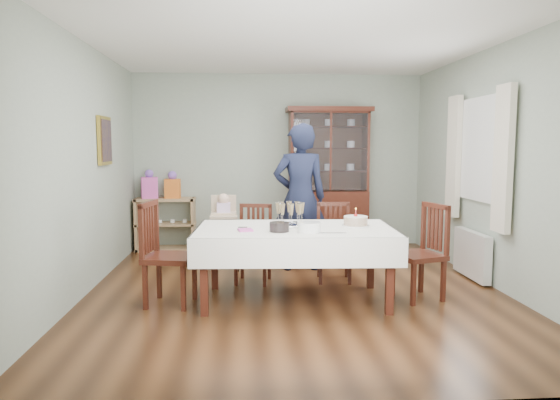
{
  "coord_description": "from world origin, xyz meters",
  "views": [
    {
      "loc": [
        -0.56,
        -5.37,
        1.58
      ],
      "look_at": [
        -0.15,
        0.2,
        0.98
      ],
      "focal_mm": 32.0,
      "sensor_mm": 36.0,
      "label": 1
    }
  ],
  "objects": [
    {
      "name": "floor",
      "position": [
        0.0,
        0.0,
        0.0
      ],
      "size": [
        5.0,
        5.0,
        0.0
      ],
      "primitive_type": "plane",
      "color": "#593319",
      "rests_on": "ground"
    },
    {
      "name": "room_shell",
      "position": [
        0.0,
        0.53,
        1.7
      ],
      "size": [
        5.0,
        5.0,
        5.0
      ],
      "color": "#9EAA99",
      "rests_on": "floor"
    },
    {
      "name": "dining_table",
      "position": [
        -0.04,
        -0.39,
        0.38
      ],
      "size": [
        2.06,
        1.25,
        0.76
      ],
      "rotation": [
        0.0,
        0.0,
        -0.05
      ],
      "color": "#421B10",
      "rests_on": "floor"
    },
    {
      "name": "china_cabinet",
      "position": [
        0.75,
        2.26,
        1.12
      ],
      "size": [
        1.3,
        0.48,
        2.18
      ],
      "color": "#421B10",
      "rests_on": "floor"
    },
    {
      "name": "sideboard",
      "position": [
        -1.75,
        2.28,
        0.4
      ],
      "size": [
        0.9,
        0.38,
        0.8
      ],
      "color": "tan",
      "rests_on": "floor"
    },
    {
      "name": "picture_frame",
      "position": [
        -2.22,
        0.8,
        1.65
      ],
      "size": [
        0.04,
        0.48,
        0.58
      ],
      "primitive_type": "cube",
      "color": "gold",
      "rests_on": "room_shell"
    },
    {
      "name": "window",
      "position": [
        2.22,
        0.3,
        1.55
      ],
      "size": [
        0.04,
        1.02,
        1.22
      ],
      "primitive_type": "cube",
      "color": "white",
      "rests_on": "room_shell"
    },
    {
      "name": "curtain_left",
      "position": [
        2.16,
        -0.32,
        1.45
      ],
      "size": [
        0.07,
        0.3,
        1.55
      ],
      "primitive_type": "cube",
      "color": "silver",
      "rests_on": "room_shell"
    },
    {
      "name": "curtain_right",
      "position": [
        2.16,
        0.92,
        1.45
      ],
      "size": [
        0.07,
        0.3,
        1.55
      ],
      "primitive_type": "cube",
      "color": "silver",
      "rests_on": "room_shell"
    },
    {
      "name": "radiator",
      "position": [
        2.16,
        0.3,
        0.3
      ],
      "size": [
        0.1,
        0.8,
        0.55
      ],
      "primitive_type": "cube",
      "color": "white",
      "rests_on": "floor"
    },
    {
      "name": "chair_far_left",
      "position": [
        -0.45,
        0.35,
        0.27
      ],
      "size": [
        0.48,
        0.48,
        0.9
      ],
      "rotation": [
        0.0,
        0.0,
        -0.21
      ],
      "color": "#421B10",
      "rests_on": "floor"
    },
    {
      "name": "chair_far_right",
      "position": [
        0.5,
        0.36,
        0.27
      ],
      "size": [
        0.45,
        0.45,
        0.91
      ],
      "rotation": [
        0.0,
        0.0,
        -0.1
      ],
      "color": "#421B10",
      "rests_on": "floor"
    },
    {
      "name": "chair_end_left",
      "position": [
        -1.31,
        -0.41,
        0.31
      ],
      "size": [
        0.54,
        0.54,
        1.04
      ],
      "rotation": [
        0.0,
        0.0,
        1.38
      ],
      "color": "#421B10",
      "rests_on": "floor"
    },
    {
      "name": "chair_end_right",
      "position": [
        1.26,
        -0.41,
        0.29
      ],
      "size": [
        0.55,
        0.55,
        0.99
      ],
      "rotation": [
        0.0,
        0.0,
        -1.28
      ],
      "color": "#421B10",
      "rests_on": "floor"
    },
    {
      "name": "woman",
      "position": [
        0.16,
        0.93,
        0.94
      ],
      "size": [
        0.7,
        0.48,
        1.87
      ],
      "primitive_type": "imported",
      "rotation": [
        0.0,
        0.0,
        3.19
      ],
      "color": "black",
      "rests_on": "floor"
    },
    {
      "name": "high_chair",
      "position": [
        -0.81,
        1.02,
        0.38
      ],
      "size": [
        0.45,
        0.45,
        0.98
      ],
      "rotation": [
        0.0,
        0.0,
        0.02
      ],
      "color": "black",
      "rests_on": "floor"
    },
    {
      "name": "champagne_tray",
      "position": [
        -0.08,
        -0.25,
        0.84
      ],
      "size": [
        0.41,
        0.41,
        0.24
      ],
      "color": "silver",
      "rests_on": "dining_table"
    },
    {
      "name": "birthday_cake",
      "position": [
        0.59,
        -0.35,
        0.81
      ],
      "size": [
        0.28,
        0.28,
        0.19
      ],
      "color": "white",
      "rests_on": "dining_table"
    },
    {
      "name": "plate_stack_dark",
      "position": [
        -0.21,
        -0.6,
        0.81
      ],
      "size": [
        0.25,
        0.25,
        0.09
      ],
      "primitive_type": "cylinder",
      "rotation": [
        0.0,
        0.0,
        0.39
      ],
      "color": "black",
      "rests_on": "dining_table"
    },
    {
      "name": "plate_stack_white",
      "position": [
        0.07,
        -0.65,
        0.81
      ],
      "size": [
        0.24,
        0.24,
        0.1
      ],
      "primitive_type": "cylinder",
      "rotation": [
        0.0,
        0.0,
        0.05
      ],
      "color": "white",
      "rests_on": "dining_table"
    },
    {
      "name": "napkin_stack",
      "position": [
        -0.54,
        -0.54,
        0.77
      ],
      "size": [
        0.16,
        0.16,
        0.02
      ],
      "primitive_type": "cube",
      "rotation": [
        0.0,
        0.0,
        0.19
      ],
      "color": "#DE52B3",
      "rests_on": "dining_table"
    },
    {
      "name": "cutlery",
      "position": [
        -0.61,
        -0.42,
        0.77
      ],
      "size": [
        0.13,
        0.18,
        0.01
      ],
      "primitive_type": null,
      "rotation": [
        0.0,
        0.0,
        -0.08
      ],
      "color": "silver",
      "rests_on": "dining_table"
    },
    {
      "name": "cake_knife",
      "position": [
        0.27,
        -0.75,
        0.77
      ],
      "size": [
        0.29,
        0.05,
        0.01
      ],
      "primitive_type": "cube",
      "rotation": [
        0.0,
        0.0,
        -0.09
      ],
      "color": "silver",
      "rests_on": "dining_table"
    },
    {
      "name": "gift_bag_pink",
      "position": [
        -1.98,
        2.26,
        0.99
      ],
      "size": [
        0.27,
        0.2,
        0.44
      ],
      "color": "#DE52B3",
      "rests_on": "sideboard"
    },
    {
      "name": "gift_bag_orange",
      "position": [
        -1.63,
        2.26,
        0.98
      ],
      "size": [
        0.23,
        0.16,
        0.41
      ],
      "color": "orange",
      "rests_on": "sideboard"
    }
  ]
}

